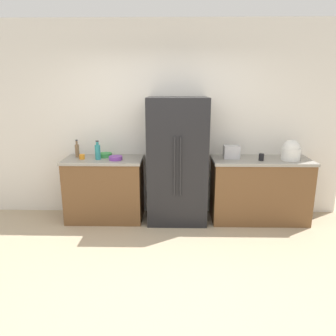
{
  "coord_description": "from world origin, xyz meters",
  "views": [
    {
      "loc": [
        0.14,
        -2.94,
        1.94
      ],
      "look_at": [
        0.08,
        0.44,
        1.06
      ],
      "focal_mm": 33.49,
      "sensor_mm": 36.0,
      "label": 1
    }
  ],
  "objects_px": {
    "bottle_b": "(77,150)",
    "cup_b": "(261,157)",
    "refrigerator": "(177,161)",
    "bowl_a": "(116,158)",
    "bowl_b": "(106,155)",
    "cup_a": "(82,157)",
    "toaster": "(231,152)",
    "bottle_a": "(98,152)",
    "rice_cooker": "(291,151)"
  },
  "relations": [
    {
      "from": "cup_a",
      "to": "bowl_b",
      "type": "relative_size",
      "value": 0.41
    },
    {
      "from": "cup_b",
      "to": "bowl_a",
      "type": "xyz_separation_m",
      "value": [
        -2.06,
        0.0,
        -0.02
      ]
    },
    {
      "from": "rice_cooker",
      "to": "bottle_b",
      "type": "xyz_separation_m",
      "value": [
        -3.08,
        0.14,
        -0.03
      ]
    },
    {
      "from": "bottle_b",
      "to": "bowl_a",
      "type": "height_order",
      "value": "bottle_b"
    },
    {
      "from": "refrigerator",
      "to": "cup_b",
      "type": "xyz_separation_m",
      "value": [
        1.18,
        -0.07,
        0.08
      ]
    },
    {
      "from": "toaster",
      "to": "cup_a",
      "type": "relative_size",
      "value": 2.91
    },
    {
      "from": "cup_b",
      "to": "bowl_b",
      "type": "relative_size",
      "value": 0.52
    },
    {
      "from": "rice_cooker",
      "to": "cup_b",
      "type": "xyz_separation_m",
      "value": [
        -0.42,
        -0.04,
        -0.08
      ]
    },
    {
      "from": "cup_b",
      "to": "bowl_a",
      "type": "bearing_deg",
      "value": 179.96
    },
    {
      "from": "rice_cooker",
      "to": "bottle_a",
      "type": "bearing_deg",
      "value": -179.55
    },
    {
      "from": "cup_a",
      "to": "bowl_a",
      "type": "bearing_deg",
      "value": -4.65
    },
    {
      "from": "rice_cooker",
      "to": "bottle_a",
      "type": "distance_m",
      "value": 2.74
    },
    {
      "from": "rice_cooker",
      "to": "bowl_a",
      "type": "bearing_deg",
      "value": -179.06
    },
    {
      "from": "rice_cooker",
      "to": "bowl_a",
      "type": "distance_m",
      "value": 2.48
    },
    {
      "from": "refrigerator",
      "to": "toaster",
      "type": "bearing_deg",
      "value": 4.79
    },
    {
      "from": "refrigerator",
      "to": "cup_a",
      "type": "height_order",
      "value": "refrigerator"
    },
    {
      "from": "refrigerator",
      "to": "bowl_a",
      "type": "xyz_separation_m",
      "value": [
        -0.88,
        -0.07,
        0.06
      ]
    },
    {
      "from": "refrigerator",
      "to": "cup_a",
      "type": "distance_m",
      "value": 1.37
    },
    {
      "from": "bottle_b",
      "to": "cup_b",
      "type": "height_order",
      "value": "bottle_b"
    },
    {
      "from": "refrigerator",
      "to": "bowl_a",
      "type": "height_order",
      "value": "refrigerator"
    },
    {
      "from": "cup_a",
      "to": "refrigerator",
      "type": "bearing_deg",
      "value": 1.21
    },
    {
      "from": "bowl_a",
      "to": "bowl_b",
      "type": "height_order",
      "value": "bowl_b"
    },
    {
      "from": "bottle_b",
      "to": "bowl_b",
      "type": "height_order",
      "value": "bottle_b"
    },
    {
      "from": "cup_a",
      "to": "cup_b",
      "type": "bearing_deg",
      "value": -0.93
    },
    {
      "from": "cup_b",
      "to": "bottle_a",
      "type": "bearing_deg",
      "value": 179.49
    },
    {
      "from": "refrigerator",
      "to": "cup_b",
      "type": "bearing_deg",
      "value": -3.39
    },
    {
      "from": "toaster",
      "to": "bottle_a",
      "type": "bearing_deg",
      "value": -176.56
    },
    {
      "from": "toaster",
      "to": "bowl_a",
      "type": "relative_size",
      "value": 1.17
    },
    {
      "from": "bottle_a",
      "to": "bowl_a",
      "type": "bearing_deg",
      "value": -4.32
    },
    {
      "from": "bottle_a",
      "to": "cup_a",
      "type": "relative_size",
      "value": 3.54
    },
    {
      "from": "bowl_a",
      "to": "cup_a",
      "type": "bearing_deg",
      "value": 175.35
    },
    {
      "from": "cup_b",
      "to": "cup_a",
      "type": "bearing_deg",
      "value": 179.07
    },
    {
      "from": "toaster",
      "to": "bowl_a",
      "type": "distance_m",
      "value": 1.67
    },
    {
      "from": "bottle_a",
      "to": "bowl_a",
      "type": "relative_size",
      "value": 1.42
    },
    {
      "from": "bottle_b",
      "to": "bowl_a",
      "type": "distance_m",
      "value": 0.63
    },
    {
      "from": "cup_b",
      "to": "bowl_a",
      "type": "distance_m",
      "value": 2.06
    },
    {
      "from": "bottle_b",
      "to": "bowl_b",
      "type": "distance_m",
      "value": 0.42
    },
    {
      "from": "rice_cooker",
      "to": "bottle_a",
      "type": "xyz_separation_m",
      "value": [
        -2.74,
        -0.02,
        -0.02
      ]
    },
    {
      "from": "toaster",
      "to": "bowl_b",
      "type": "distance_m",
      "value": 1.85
    },
    {
      "from": "refrigerator",
      "to": "bowl_b",
      "type": "xyz_separation_m",
      "value": [
        -1.06,
        0.12,
        0.06
      ]
    },
    {
      "from": "cup_b",
      "to": "bowl_a",
      "type": "relative_size",
      "value": 0.51
    },
    {
      "from": "toaster",
      "to": "cup_b",
      "type": "relative_size",
      "value": 2.3
    },
    {
      "from": "refrigerator",
      "to": "bowl_b",
      "type": "height_order",
      "value": "refrigerator"
    },
    {
      "from": "bottle_a",
      "to": "cup_a",
      "type": "xyz_separation_m",
      "value": [
        -0.24,
        0.02,
        -0.08
      ]
    },
    {
      "from": "toaster",
      "to": "rice_cooker",
      "type": "xyz_separation_m",
      "value": [
        0.82,
        -0.09,
        0.04
      ]
    },
    {
      "from": "toaster",
      "to": "bowl_a",
      "type": "height_order",
      "value": "toaster"
    },
    {
      "from": "toaster",
      "to": "rice_cooker",
      "type": "height_order",
      "value": "rice_cooker"
    },
    {
      "from": "bowl_a",
      "to": "cup_b",
      "type": "bearing_deg",
      "value": -0.04
    },
    {
      "from": "toaster",
      "to": "bottle_b",
      "type": "xyz_separation_m",
      "value": [
        -2.26,
        0.04,
        0.01
      ]
    },
    {
      "from": "bottle_a",
      "to": "cup_b",
      "type": "xyz_separation_m",
      "value": [
        2.31,
        -0.02,
        -0.07
      ]
    }
  ]
}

